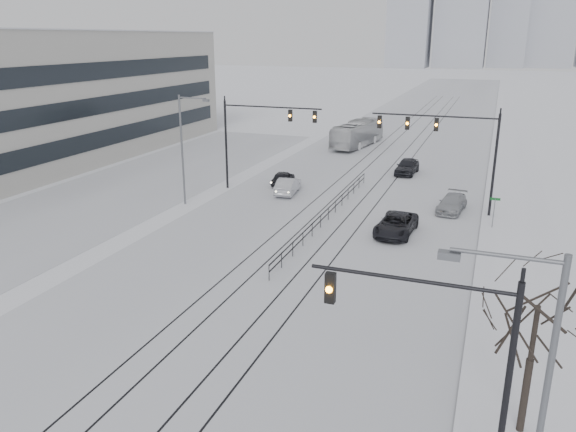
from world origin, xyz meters
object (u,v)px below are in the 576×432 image
(sedan_nb_far, at_px, (407,166))
(box_truck, at_px, (357,134))
(sedan_nb_right, at_px, (452,204))
(sedan_sb_inner, at_px, (283,178))
(sedan_nb_front, at_px, (396,225))
(bare_tree, at_px, (536,320))
(sedan_sb_outer, at_px, (288,186))
(traffic_mast_near, at_px, (453,350))

(sedan_nb_far, relative_size, box_truck, 0.40)
(sedan_nb_right, height_order, box_truck, box_truck)
(sedan_sb_inner, relative_size, box_truck, 0.34)
(sedan_nb_right, bearing_deg, sedan_nb_far, 121.55)
(sedan_nb_front, bearing_deg, box_truck, 111.54)
(sedan_sb_inner, bearing_deg, sedan_nb_front, 135.23)
(sedan_sb_inner, relative_size, sedan_nb_right, 0.86)
(bare_tree, height_order, sedan_sb_outer, bare_tree)
(bare_tree, height_order, sedan_nb_far, bare_tree)
(sedan_nb_far, bearing_deg, traffic_mast_near, -76.05)
(box_truck, bearing_deg, sedan_nb_right, 127.93)
(bare_tree, xyz_separation_m, box_truck, (-18.33, 51.34, -2.89))
(box_truck, bearing_deg, bare_tree, 118.50)
(sedan_nb_front, bearing_deg, sedan_sb_outer, 148.76)
(sedan_nb_front, xyz_separation_m, sedan_nb_right, (3.24, 7.07, -0.06))
(sedan_sb_outer, relative_size, sedan_nb_right, 0.98)
(sedan_sb_inner, relative_size, sedan_nb_front, 0.75)
(traffic_mast_near, distance_m, sedan_nb_front, 23.46)
(sedan_nb_front, bearing_deg, bare_tree, -64.97)
(bare_tree, relative_size, sedan_nb_far, 1.31)
(traffic_mast_near, xyz_separation_m, sedan_nb_far, (-7.55, 41.32, -3.77))
(sedan_sb_inner, height_order, sedan_nb_front, sedan_nb_front)
(sedan_sb_inner, height_order, sedan_nb_right, sedan_sb_inner)
(bare_tree, distance_m, sedan_nb_front, 21.34)
(sedan_sb_inner, bearing_deg, box_truck, -100.27)
(bare_tree, bearing_deg, sedan_sb_outer, 124.74)
(sedan_nb_right, bearing_deg, sedan_sb_outer, -174.90)
(sedan_sb_outer, height_order, sedan_nb_far, sedan_nb_far)
(sedan_nb_right, bearing_deg, bare_tree, -73.43)
(sedan_sb_outer, bearing_deg, sedan_nb_right, 171.29)
(traffic_mast_near, distance_m, sedan_nb_right, 29.91)
(bare_tree, bearing_deg, sedan_nb_far, 104.57)
(bare_tree, distance_m, sedan_nb_far, 39.76)
(box_truck, bearing_deg, sedan_sb_inner, 93.76)
(sedan_sb_inner, distance_m, box_truck, 21.64)
(sedan_nb_far, height_order, box_truck, box_truck)
(traffic_mast_near, xyz_separation_m, box_truck, (-15.92, 54.35, -2.96))
(sedan_nb_front, height_order, sedan_nb_far, sedan_nb_far)
(bare_tree, distance_m, sedan_nb_right, 27.23)
(bare_tree, bearing_deg, sedan_sb_inner, 124.19)
(sedan_nb_front, bearing_deg, sedan_sb_inner, 143.63)
(bare_tree, xyz_separation_m, sedan_sb_inner, (-20.25, 29.81, -3.83))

